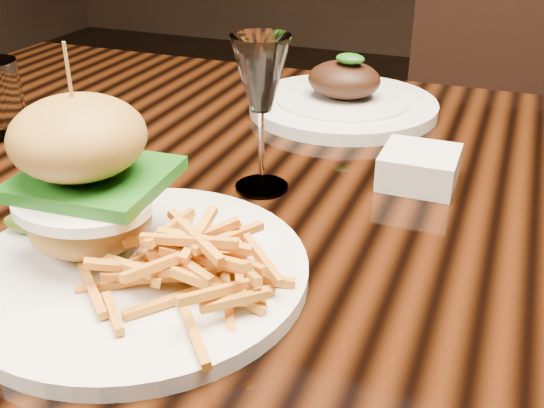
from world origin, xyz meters
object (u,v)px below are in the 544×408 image
(dining_table, at_px, (354,251))
(far_dish, at_px, (343,100))
(chair_far, at_px, (497,124))
(wine_glass, at_px, (261,80))
(burger_plate, at_px, (123,225))

(dining_table, height_order, far_dish, far_dish)
(chair_far, bearing_deg, dining_table, -99.92)
(wine_glass, xyz_separation_m, far_dish, (0.01, 0.29, -0.11))
(burger_plate, xyz_separation_m, wine_glass, (0.04, 0.20, 0.08))
(wine_glass, xyz_separation_m, chair_far, (0.22, 0.92, -0.34))
(burger_plate, bearing_deg, dining_table, 65.65)
(burger_plate, relative_size, chair_far, 0.32)
(dining_table, xyz_separation_m, chair_far, (0.12, 0.89, -0.13))
(burger_plate, distance_m, far_dish, 0.49)
(burger_plate, bearing_deg, wine_glass, 85.99)
(wine_glass, relative_size, far_dish, 0.62)
(dining_table, height_order, wine_glass, wine_glass)
(burger_plate, relative_size, far_dish, 1.08)
(dining_table, bearing_deg, far_dish, 109.54)
(far_dish, bearing_deg, burger_plate, -96.87)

